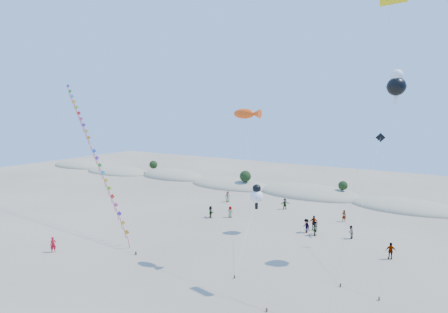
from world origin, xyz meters
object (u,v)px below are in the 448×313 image
Objects in this scene: parafoil_kite at (392,7)px; fish_kite at (247,114)px; kite_train at (93,149)px; flyer_foreground at (53,245)px.

fish_kite is at bearing -172.27° from parafoil_kite.
kite_train is 13.80× the size of flyer_foreground.
kite_train reaches higher than fish_kite.
parafoil_kite is (35.26, 1.05, 13.35)m from kite_train.
kite_train is 0.95× the size of parafoil_kite.
parafoil_kite reaches higher than kite_train.
parafoil_kite reaches higher than flyer_foreground.
kite_train reaches higher than flyer_foreground.
kite_train is 37.72m from parafoil_kite.
kite_train is at bearing 178.49° from fish_kite.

